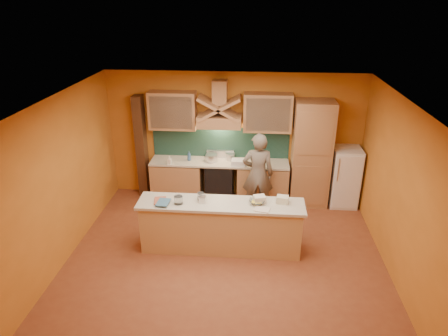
# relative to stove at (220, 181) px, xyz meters

# --- Properties ---
(floor) EXTENTS (5.50, 5.00, 0.01)m
(floor) POSITION_rel_stove_xyz_m (0.30, -2.20, -0.45)
(floor) COLOR brown
(floor) RESTS_ON ground
(ceiling) EXTENTS (5.50, 5.00, 0.01)m
(ceiling) POSITION_rel_stove_xyz_m (0.30, -2.20, 2.35)
(ceiling) COLOR white
(ceiling) RESTS_ON wall_back
(wall_back) EXTENTS (5.50, 0.02, 2.80)m
(wall_back) POSITION_rel_stove_xyz_m (0.30, 0.30, 0.95)
(wall_back) COLOR orange
(wall_back) RESTS_ON floor
(wall_front) EXTENTS (5.50, 0.02, 2.80)m
(wall_front) POSITION_rel_stove_xyz_m (0.30, -4.70, 0.95)
(wall_front) COLOR orange
(wall_front) RESTS_ON floor
(wall_left) EXTENTS (0.02, 5.00, 2.80)m
(wall_left) POSITION_rel_stove_xyz_m (-2.45, -2.20, 0.95)
(wall_left) COLOR orange
(wall_left) RESTS_ON floor
(wall_right) EXTENTS (0.02, 5.00, 2.80)m
(wall_right) POSITION_rel_stove_xyz_m (3.05, -2.20, 0.95)
(wall_right) COLOR orange
(wall_right) RESTS_ON floor
(base_cabinet_left) EXTENTS (1.10, 0.60, 0.86)m
(base_cabinet_left) POSITION_rel_stove_xyz_m (-0.95, 0.00, -0.02)
(base_cabinet_left) COLOR #AF7A50
(base_cabinet_left) RESTS_ON floor
(base_cabinet_right) EXTENTS (1.10, 0.60, 0.86)m
(base_cabinet_right) POSITION_rel_stove_xyz_m (0.95, 0.00, -0.02)
(base_cabinet_right) COLOR #AF7A50
(base_cabinet_right) RESTS_ON floor
(counter_top) EXTENTS (3.00, 0.62, 0.04)m
(counter_top) POSITION_rel_stove_xyz_m (-0.00, 0.00, 0.45)
(counter_top) COLOR beige
(counter_top) RESTS_ON base_cabinet_left
(stove) EXTENTS (0.60, 0.58, 0.90)m
(stove) POSITION_rel_stove_xyz_m (0.00, 0.00, 0.00)
(stove) COLOR black
(stove) RESTS_ON floor
(backsplash) EXTENTS (3.00, 0.03, 0.70)m
(backsplash) POSITION_rel_stove_xyz_m (-0.00, 0.28, 0.80)
(backsplash) COLOR #18352E
(backsplash) RESTS_ON wall_back
(range_hood) EXTENTS (0.92, 0.50, 0.24)m
(range_hood) POSITION_rel_stove_xyz_m (0.00, 0.05, 1.37)
(range_hood) COLOR #AF7A50
(range_hood) RESTS_ON wall_back
(hood_chimney) EXTENTS (0.30, 0.30, 0.50)m
(hood_chimney) POSITION_rel_stove_xyz_m (0.00, 0.15, 1.95)
(hood_chimney) COLOR #AF7A50
(hood_chimney) RESTS_ON wall_back
(upper_cabinet_left) EXTENTS (1.00, 0.35, 0.80)m
(upper_cabinet_left) POSITION_rel_stove_xyz_m (-1.00, 0.12, 1.55)
(upper_cabinet_left) COLOR #AF7A50
(upper_cabinet_left) RESTS_ON wall_back
(upper_cabinet_right) EXTENTS (1.00, 0.35, 0.80)m
(upper_cabinet_right) POSITION_rel_stove_xyz_m (1.00, 0.12, 1.55)
(upper_cabinet_right) COLOR #AF7A50
(upper_cabinet_right) RESTS_ON wall_back
(pantry_column) EXTENTS (0.80, 0.60, 2.30)m
(pantry_column) POSITION_rel_stove_xyz_m (1.95, 0.00, 0.70)
(pantry_column) COLOR #AF7A50
(pantry_column) RESTS_ON floor
(fridge) EXTENTS (0.58, 0.60, 1.30)m
(fridge) POSITION_rel_stove_xyz_m (2.70, 0.00, 0.20)
(fridge) COLOR white
(fridge) RESTS_ON floor
(trim_column_left) EXTENTS (0.20, 0.30, 2.30)m
(trim_column_left) POSITION_rel_stove_xyz_m (-1.75, 0.15, 0.70)
(trim_column_left) COLOR #472816
(trim_column_left) RESTS_ON floor
(island_body) EXTENTS (2.80, 0.55, 0.88)m
(island_body) POSITION_rel_stove_xyz_m (0.20, -1.90, -0.01)
(island_body) COLOR tan
(island_body) RESTS_ON floor
(island_top) EXTENTS (2.90, 0.62, 0.05)m
(island_top) POSITION_rel_stove_xyz_m (0.20, -1.90, 0.47)
(island_top) COLOR beige
(island_top) RESTS_ON island_body
(person) EXTENTS (0.64, 0.42, 1.76)m
(person) POSITION_rel_stove_xyz_m (0.84, -0.51, 0.43)
(person) COLOR #70665B
(person) RESTS_ON floor
(pot_large) EXTENTS (0.27, 0.27, 0.16)m
(pot_large) POSITION_rel_stove_xyz_m (-0.17, 0.00, 0.53)
(pot_large) COLOR silver
(pot_large) RESTS_ON stove
(pot_small) EXTENTS (0.21, 0.21, 0.15)m
(pot_small) POSITION_rel_stove_xyz_m (0.23, 0.11, 0.53)
(pot_small) COLOR silver
(pot_small) RESTS_ON stove
(soap_bottle_a) EXTENTS (0.09, 0.09, 0.18)m
(soap_bottle_a) POSITION_rel_stove_xyz_m (-1.05, -0.23, 0.56)
(soap_bottle_a) COLOR silver
(soap_bottle_a) RESTS_ON counter_top
(soap_bottle_b) EXTENTS (0.10, 0.10, 0.22)m
(soap_bottle_b) POSITION_rel_stove_xyz_m (-0.66, 0.00, 0.58)
(soap_bottle_b) COLOR #345B8F
(soap_bottle_b) RESTS_ON counter_top
(bowl_back) EXTENTS (0.29, 0.29, 0.08)m
(bowl_back) POSITION_rel_stove_xyz_m (0.87, 0.13, 0.51)
(bowl_back) COLOR silver
(bowl_back) RESTS_ON counter_top
(dish_rack) EXTENTS (0.30, 0.24, 0.11)m
(dish_rack) POSITION_rel_stove_xyz_m (0.42, -0.14, 0.52)
(dish_rack) COLOR silver
(dish_rack) RESTS_ON counter_top
(book_lower) EXTENTS (0.25, 0.30, 0.03)m
(book_lower) POSITION_rel_stove_xyz_m (-0.96, -1.95, 0.51)
(book_lower) COLOR #AA533C
(book_lower) RESTS_ON island_top
(book_upper) EXTENTS (0.23, 0.30, 0.02)m
(book_upper) POSITION_rel_stove_xyz_m (-0.89, -2.02, 0.53)
(book_upper) COLOR #3B6382
(book_upper) RESTS_ON island_top
(jar_large) EXTENTS (0.19, 0.19, 0.14)m
(jar_large) POSITION_rel_stove_xyz_m (-0.52, -1.99, 0.57)
(jar_large) COLOR white
(jar_large) RESTS_ON island_top
(jar_small) EXTENTS (0.16, 0.16, 0.13)m
(jar_small) POSITION_rel_stove_xyz_m (-0.16, -1.81, 0.56)
(jar_small) COLOR silver
(jar_small) RESTS_ON island_top
(kitchen_scale) EXTENTS (0.13, 0.13, 0.09)m
(kitchen_scale) POSITION_rel_stove_xyz_m (-0.13, -1.90, 0.54)
(kitchen_scale) COLOR white
(kitchen_scale) RESTS_ON island_top
(mixing_bowl) EXTENTS (0.28, 0.28, 0.07)m
(mixing_bowl) POSITION_rel_stove_xyz_m (0.82, -1.87, 0.53)
(mixing_bowl) COLOR white
(mixing_bowl) RESTS_ON island_top
(cloth) EXTENTS (0.29, 0.24, 0.02)m
(cloth) POSITION_rel_stove_xyz_m (0.91, -2.09, 0.50)
(cloth) COLOR beige
(cloth) RESTS_ON island_top
(grocery_bag_a) EXTENTS (0.23, 0.20, 0.13)m
(grocery_bag_a) POSITION_rel_stove_xyz_m (0.87, -1.83, 0.56)
(grocery_bag_a) COLOR beige
(grocery_bag_a) RESTS_ON island_top
(grocery_bag_b) EXTENTS (0.22, 0.19, 0.12)m
(grocery_bag_b) POSITION_rel_stove_xyz_m (1.26, -1.81, 0.56)
(grocery_bag_b) COLOR beige
(grocery_bag_b) RESTS_ON island_top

